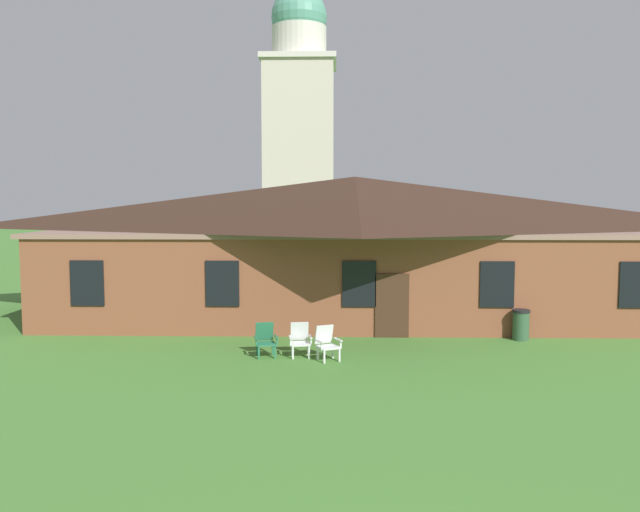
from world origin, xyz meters
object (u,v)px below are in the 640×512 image
(lawn_chair_by_porch, at_px, (265,339))
(lawn_chair_left_end, at_px, (327,342))
(lawn_chair_near_door, at_px, (300,339))
(trash_bin, at_px, (521,325))

(lawn_chair_by_porch, distance_m, lawn_chair_left_end, 1.81)
(lawn_chair_by_porch, distance_m, lawn_chair_near_door, 1.00)
(lawn_chair_by_porch, height_order, trash_bin, trash_bin)
(lawn_chair_left_end, bearing_deg, lawn_chair_near_door, 151.59)
(lawn_chair_by_porch, bearing_deg, lawn_chair_left_end, -12.20)
(lawn_chair_by_porch, bearing_deg, trash_bin, 16.35)
(lawn_chair_by_porch, relative_size, trash_bin, 0.98)
(lawn_chair_near_door, relative_size, trash_bin, 0.98)
(lawn_chair_by_porch, distance_m, trash_bin, 8.28)
(lawn_chair_near_door, xyz_separation_m, lawn_chair_left_end, (0.77, -0.42, 0.00))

